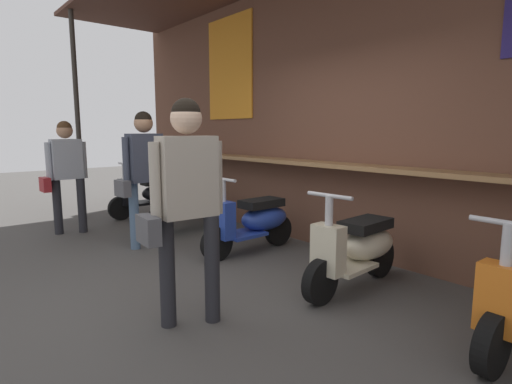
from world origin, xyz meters
The scene contains 9 objects.
ground_plane centered at (0.00, 0.00, 0.00)m, with size 28.20×28.20×0.00m, color #474442.
market_stall_facade centered at (0.00, 1.90, 2.01)m, with size 10.07×2.18×3.68m.
scooter_black centered at (-3.64, 1.08, 0.39)m, with size 0.46×1.40×0.97m.
scooter_teal centered at (-2.27, 1.08, 0.39)m, with size 0.47×1.40×0.97m.
scooter_blue centered at (-0.79, 1.08, 0.39)m, with size 0.46×1.40×0.97m.
scooter_cream centered at (0.77, 1.08, 0.39)m, with size 0.48×1.40×0.97m.
shopper_with_handbag centered at (-1.82, 0.12, 1.07)m, with size 0.29×0.68×1.74m.
shopper_browsing centered at (0.39, -0.56, 1.07)m, with size 0.28×0.68×1.74m.
shopper_passing centered at (-3.25, -0.43, 1.00)m, with size 0.28×0.65×1.64m.
Camera 1 is at (3.03, -2.10, 1.50)m, focal length 28.58 mm.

